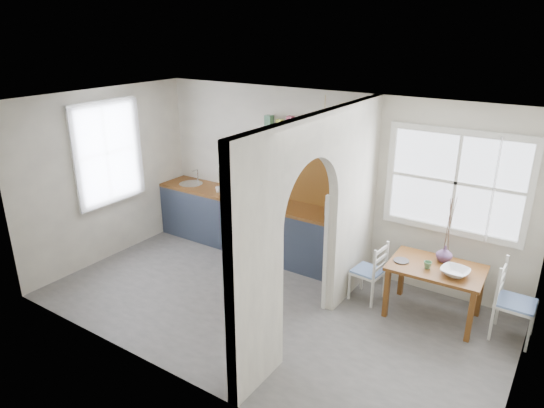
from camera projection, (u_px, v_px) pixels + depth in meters
The scene contains 26 objects.
floor at pixel (266, 307), 6.29m from camera, with size 5.80×3.20×0.01m, color slate.
ceiling at pixel (265, 106), 5.38m from camera, with size 5.80×3.20×0.01m, color silver.
walls at pixel (266, 214), 5.84m from camera, with size 5.81×3.21×2.60m.
partition at pixel (320, 213), 5.46m from camera, with size 0.12×3.20×2.60m.
kitchen_window at pixel (106, 153), 7.20m from camera, with size 0.10×1.16×1.50m, color white, non-canonical shape.
nook_window at pixel (456, 183), 6.02m from camera, with size 1.76×0.10×1.30m, color white, non-canonical shape.
counter at pixel (254, 224), 7.75m from camera, with size 3.50×0.60×0.90m.
sink at pixel (191, 184), 8.25m from camera, with size 0.40×0.40×0.02m, color silver.
backsplash at pixel (314, 176), 7.15m from camera, with size 1.65×0.03×0.90m, color brown.
shelf at pixel (313, 133), 6.86m from camera, with size 1.75×0.20×0.21m.
pendant_lamp at pixel (323, 150), 6.45m from camera, with size 0.26×0.26×0.16m, color beige.
utensil_rail at pixel (345, 191), 6.17m from camera, with size 0.02×0.02×0.50m, color silver.
dining_table at pixel (433, 292), 5.99m from camera, with size 1.11×0.74×0.69m, color brown, non-canonical shape.
chair_left at pixel (368, 271), 6.36m from camera, with size 0.37×0.37×0.82m, color silver, non-canonical shape.
chair_right at pixel (516, 303), 5.53m from camera, with size 0.43×0.43×0.93m, color silver, non-canonical shape.
kettle at pixel (330, 207), 6.85m from camera, with size 0.20×0.16×0.24m, color silver, non-canonical shape.
mug_a at pixel (218, 190), 7.82m from camera, with size 0.09×0.09×0.09m, color white.
mug_b at pixel (230, 190), 7.80m from camera, with size 0.11×0.11×0.09m, color white.
knife_block at pixel (240, 184), 7.82m from camera, with size 0.11×0.16×0.25m, color black.
jar at pixel (266, 192), 7.60m from camera, with size 0.09×0.09×0.15m, color tan.
towel_magenta at pixel (341, 271), 6.65m from camera, with size 0.02×0.03×0.56m, color #A1264E.
towel_orange at pixel (339, 274), 6.62m from camera, with size 0.02×0.03×0.52m, color orange.
bowl at pixel (455, 272), 5.67m from camera, with size 0.32×0.32×0.08m, color white.
table_cup at pixel (428, 265), 5.81m from camera, with size 0.10×0.10×0.09m, color #5C8E61.
plate at pixel (401, 261), 6.00m from camera, with size 0.19×0.19×0.02m, color #3A3636.
vase at pixel (444, 254), 5.97m from camera, with size 0.20×0.20×0.21m, color #5F3E68.
Camera 1 is at (3.06, -4.48, 3.45)m, focal length 32.00 mm.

